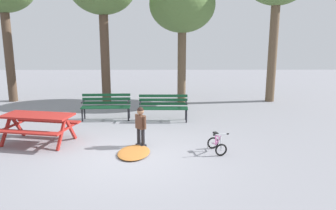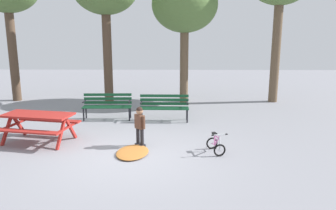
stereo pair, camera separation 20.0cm
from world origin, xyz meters
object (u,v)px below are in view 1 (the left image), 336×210
child_standing (141,124)px  park_bench_far_left (106,104)px  picnic_table (38,121)px  park_bench_left (163,105)px  kids_bicycle (217,144)px

child_standing → park_bench_far_left: bearing=116.5°
picnic_table → child_standing: bearing=-6.6°
park_bench_left → kids_bicycle: 3.26m
kids_bicycle → picnic_table: bearing=170.9°
park_bench_far_left → kids_bicycle: park_bench_far_left is taller
picnic_table → child_standing: (2.72, -0.32, 0.01)m
park_bench_far_left → child_standing: bearing=-63.5°
child_standing → picnic_table: bearing=173.4°
park_bench_far_left → park_bench_left: 1.91m
picnic_table → kids_bicycle: 4.67m
picnic_table → kids_bicycle: bearing=-9.1°
park_bench_far_left → child_standing: (1.35, -2.71, 0.10)m
kids_bicycle → park_bench_left: bearing=114.2°
picnic_table → kids_bicycle: (4.60, -0.74, -0.39)m
park_bench_far_left → child_standing: child_standing is taller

